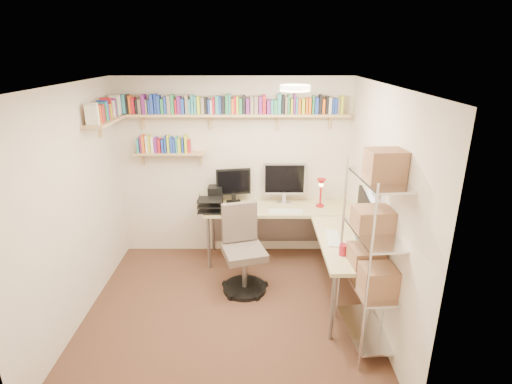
% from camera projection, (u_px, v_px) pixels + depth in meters
% --- Properties ---
extents(ground, '(3.20, 3.20, 0.00)m').
position_uv_depth(ground, '(229.00, 310.00, 4.57)').
color(ground, '#45281D').
rests_on(ground, ground).
extents(room_shell, '(3.24, 3.04, 2.52)m').
position_uv_depth(room_shell, '(226.00, 182.00, 4.05)').
color(room_shell, beige).
rests_on(room_shell, ground).
extents(wall_shelves, '(3.12, 1.09, 0.80)m').
position_uv_depth(wall_shelves, '(198.00, 115.00, 5.11)').
color(wall_shelves, tan).
rests_on(wall_shelves, ground).
extents(corner_desk, '(2.12, 2.07, 1.38)m').
position_uv_depth(corner_desk, '(286.00, 215.00, 5.20)').
color(corner_desk, '#D0C187').
rests_on(corner_desk, ground).
extents(office_chair, '(0.59, 0.60, 1.08)m').
position_uv_depth(office_chair, '(243.00, 255.00, 4.87)').
color(office_chair, black).
rests_on(office_chair, ground).
extents(wire_rack, '(0.46, 0.83, 2.02)m').
position_uv_depth(wire_rack, '(374.00, 241.00, 3.74)').
color(wire_rack, silver).
rests_on(wire_rack, ground).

